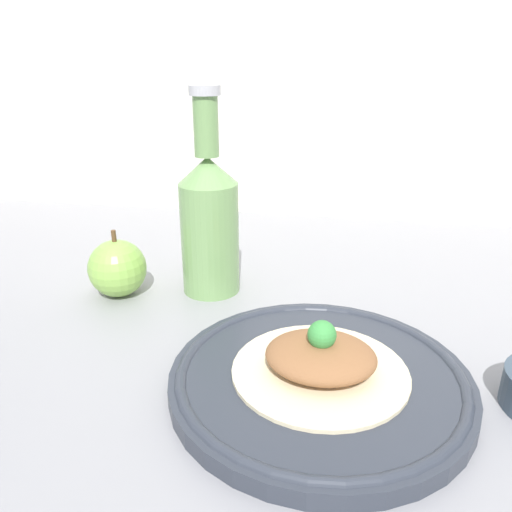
{
  "coord_description": "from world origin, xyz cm",
  "views": [
    {
      "loc": [
        8.11,
        -47.8,
        30.67
      ],
      "look_at": [
        -1.41,
        3.97,
        9.63
      ],
      "focal_mm": 35.0,
      "sensor_mm": 36.0,
      "label": 1
    }
  ],
  "objects_px": {
    "apple": "(117,268)",
    "plate": "(319,378)",
    "cider_bottle": "(209,219)",
    "plated_food": "(321,359)"
  },
  "relations": [
    {
      "from": "plated_food",
      "to": "apple",
      "type": "distance_m",
      "value": 0.33
    },
    {
      "from": "plate",
      "to": "plated_food",
      "type": "bearing_deg",
      "value": 90.0
    },
    {
      "from": "apple",
      "to": "plate",
      "type": "bearing_deg",
      "value": -29.6
    },
    {
      "from": "cider_bottle",
      "to": "plate",
      "type": "bearing_deg",
      "value": -50.71
    },
    {
      "from": "plated_food",
      "to": "cider_bottle",
      "type": "relative_size",
      "value": 0.63
    },
    {
      "from": "plate",
      "to": "cider_bottle",
      "type": "height_order",
      "value": "cider_bottle"
    },
    {
      "from": "cider_bottle",
      "to": "apple",
      "type": "relative_size",
      "value": 2.93
    },
    {
      "from": "plate",
      "to": "plated_food",
      "type": "xyz_separation_m",
      "value": [
        0.0,
        0.0,
        0.02
      ]
    },
    {
      "from": "plated_food",
      "to": "cider_bottle",
      "type": "bearing_deg",
      "value": 129.29
    },
    {
      "from": "plate",
      "to": "plated_food",
      "type": "height_order",
      "value": "plated_food"
    }
  ]
}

